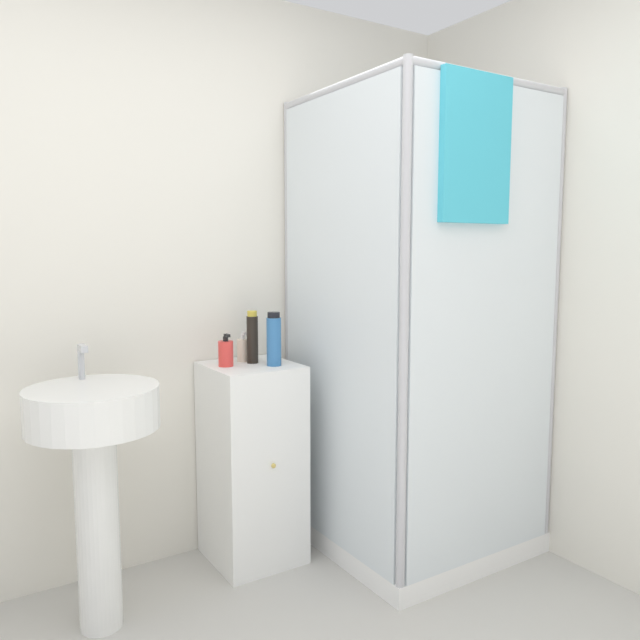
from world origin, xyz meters
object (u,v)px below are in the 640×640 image
sink (95,451)px  shampoo_bottle_blue (274,340)px  lotion_bottle_white (243,350)px  shampoo_bottle_tall_black (252,338)px  soap_dispenser (226,353)px

sink → shampoo_bottle_blue: shampoo_bottle_blue is taller
sink → shampoo_bottle_blue: bearing=6.6°
shampoo_bottle_blue → lotion_bottle_white: shampoo_bottle_blue is taller
lotion_bottle_white → sink: bearing=-160.2°
shampoo_bottle_blue → lotion_bottle_white: size_ratio=1.74×
shampoo_bottle_tall_black → lotion_bottle_white: (-0.02, 0.06, -0.06)m
soap_dispenser → shampoo_bottle_tall_black: bearing=3.0°
shampoo_bottle_tall_black → lotion_bottle_white: size_ratio=1.74×
soap_dispenser → lotion_bottle_white: (0.11, 0.07, -0.00)m
soap_dispenser → shampoo_bottle_blue: 0.21m
sink → shampoo_bottle_tall_black: bearing=15.0°
shampoo_bottle_blue → soap_dispenser: bearing=151.7°
soap_dispenser → shampoo_bottle_blue: shampoo_bottle_blue is taller
shampoo_bottle_blue → sink: bearing=-173.4°
sink → lotion_bottle_white: bearing=19.8°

